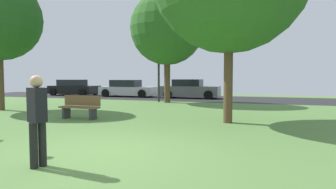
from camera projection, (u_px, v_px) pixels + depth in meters
ground_plane at (105, 152)px, 6.30m from camera, size 44.00×44.00×0.00m
road_strip at (218, 99)px, 21.45m from camera, size 44.00×6.40×0.01m
oak_tree_center at (167, 28)px, 18.11m from camera, size 4.61×4.61×6.97m
person_catcher at (37, 117)px, 5.16m from camera, size 0.38×0.32×1.65m
parked_car_black at (74, 88)px, 25.51m from camera, size 4.24×2.10×1.37m
parked_car_silver at (128, 89)px, 23.81m from camera, size 4.57×1.99×1.37m
parked_car_grey at (190, 90)px, 22.08m from camera, size 4.36×1.96×1.43m
park_bench at (80, 107)px, 11.24m from camera, size 1.60×0.45×0.90m
street_lamp_post at (159, 67)px, 18.75m from camera, size 0.14×0.14×4.50m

